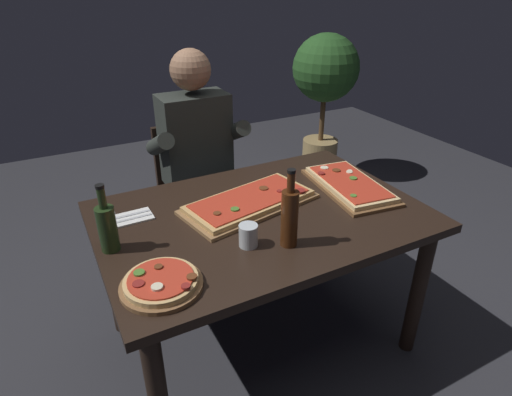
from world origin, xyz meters
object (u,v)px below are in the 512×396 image
object	(u,v)px
pizza_round_far	(161,283)
tumbler_near_camera	(248,235)
pizza_rectangular_front	(250,202)
pizza_rectangular_left	(349,185)
wine_bottle_dark	(290,216)
diner_chair	(195,188)
seated_diner	(199,156)
oil_bottle_amber	(107,227)
dining_table	(261,231)
potted_plant_corner	(325,84)

from	to	relation	value
pizza_round_far	tumbler_near_camera	distance (m)	0.38
pizza_rectangular_front	pizza_rectangular_left	xyz separation A→B (m)	(0.51, -0.07, -0.00)
wine_bottle_dark	pizza_rectangular_front	bearing A→B (deg)	88.65
pizza_rectangular_front	wine_bottle_dark	distance (m)	0.36
pizza_rectangular_left	pizza_round_far	xyz separation A→B (m)	(-1.03, -0.30, 0.00)
pizza_rectangular_left	diner_chair	world-z (taller)	diner_chair
wine_bottle_dark	seated_diner	size ratio (longest dim) A/B	0.24
pizza_round_far	oil_bottle_amber	distance (m)	0.33
pizza_round_far	oil_bottle_amber	world-z (taller)	oil_bottle_amber
pizza_round_far	wine_bottle_dark	world-z (taller)	wine_bottle_dark
pizza_rectangular_left	oil_bottle_amber	size ratio (longest dim) A/B	1.98
pizza_round_far	wine_bottle_dark	size ratio (longest dim) A/B	0.88
pizza_round_far	diner_chair	bearing A→B (deg)	65.31
pizza_rectangular_left	oil_bottle_amber	xyz separation A→B (m)	(-1.13, 0.01, 0.08)
dining_table	wine_bottle_dark	size ratio (longest dim) A/B	4.42
potted_plant_corner	oil_bottle_amber	bearing A→B (deg)	-143.89
dining_table	tumbler_near_camera	xyz separation A→B (m)	(-0.16, -0.20, 0.14)
wine_bottle_dark	oil_bottle_amber	distance (m)	0.68
pizza_rectangular_front	potted_plant_corner	size ratio (longest dim) A/B	0.52
pizza_rectangular_left	wine_bottle_dark	xyz separation A→B (m)	(-0.52, -0.28, 0.11)
dining_table	diner_chair	size ratio (longest dim) A/B	1.61
seated_diner	oil_bottle_amber	bearing A→B (deg)	-131.35
pizza_rectangular_left	wine_bottle_dark	size ratio (longest dim) A/B	1.71
seated_diner	dining_table	bearing A→B (deg)	-89.34
wine_bottle_dark	oil_bottle_amber	world-z (taller)	wine_bottle_dark
dining_table	diner_chair	distance (m)	0.87
diner_chair	seated_diner	xyz separation A→B (m)	(0.00, -0.12, 0.26)
tumbler_near_camera	pizza_round_far	bearing A→B (deg)	-166.58
seated_diner	tumbler_near_camera	bearing A→B (deg)	-99.48
oil_bottle_amber	diner_chair	size ratio (longest dim) A/B	0.31
oil_bottle_amber	tumbler_near_camera	bearing A→B (deg)	-24.84
wine_bottle_dark	seated_diner	bearing A→B (deg)	89.15
pizza_rectangular_left	pizza_rectangular_front	bearing A→B (deg)	172.11
tumbler_near_camera	potted_plant_corner	xyz separation A→B (m)	(1.61, 1.74, 0.06)
pizza_rectangular_left	seated_diner	distance (m)	0.88
seated_diner	potted_plant_corner	xyz separation A→B (m)	(1.45, 0.80, 0.10)
pizza_rectangular_left	tumbler_near_camera	xyz separation A→B (m)	(-0.66, -0.21, 0.03)
pizza_rectangular_left	wine_bottle_dark	distance (m)	0.60
pizza_rectangular_left	seated_diner	size ratio (longest dim) A/B	0.41
oil_bottle_amber	potted_plant_corner	xyz separation A→B (m)	(2.08, 1.52, 0.00)
dining_table	pizza_rectangular_left	world-z (taller)	pizza_rectangular_left
pizza_round_far	diner_chair	distance (m)	1.29
oil_bottle_amber	diner_chair	distance (m)	1.11
potted_plant_corner	wine_bottle_dark	bearing A→B (deg)	-129.14
tumbler_near_camera	diner_chair	distance (m)	1.11
tumbler_near_camera	potted_plant_corner	size ratio (longest dim) A/B	0.07
pizza_rectangular_left	wine_bottle_dark	bearing A→B (deg)	-151.90
pizza_round_far	diner_chair	xyz separation A→B (m)	(0.53, 1.14, -0.27)
oil_bottle_amber	seated_diner	bearing A→B (deg)	48.65
pizza_rectangular_front	wine_bottle_dark	size ratio (longest dim) A/B	2.06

